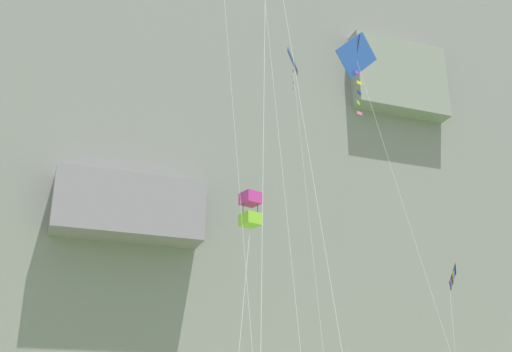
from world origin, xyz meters
TOP-DOWN VIEW (x-y plane):
  - cliff_face at (-0.00, 70.40)m, footprint 180.00×32.16m
  - kite_box_mid_left at (1.68, 27.64)m, footprint 2.88×4.93m
  - kite_diamond_far_right at (7.21, 34.96)m, footprint 1.40×5.45m
  - kite_banner_far_left at (15.83, 32.38)m, footprint 2.86×4.33m
  - kite_diamond_front_field at (6.23, 25.02)m, footprint 3.37×4.16m

SIDE VIEW (x-z plane):
  - kite_banner_far_left at x=15.83m, z-range 4.78..15.55m
  - kite_box_mid_left at x=1.68m, z-range 5.38..17.74m
  - kite_diamond_front_field at x=6.23m, z-range 8.60..29.06m
  - kite_diamond_far_right at x=7.21m, z-range 11.15..37.06m
  - cliff_face at x=0.00m, z-range -0.03..75.55m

